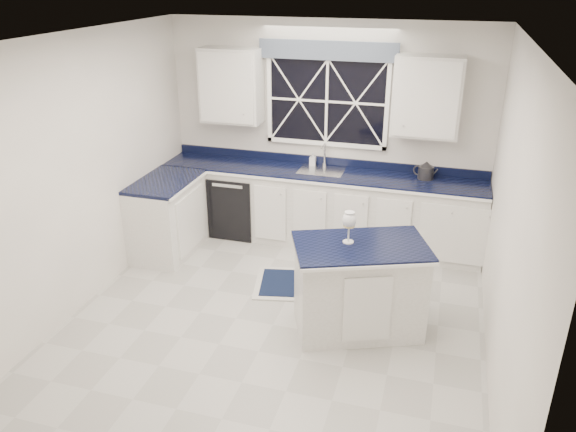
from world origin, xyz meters
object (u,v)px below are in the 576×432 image
(island, at_px, (359,287))
(kettle, at_px, (426,171))
(soap_bottle, at_px, (313,159))
(dishwasher, at_px, (238,202))
(faucet, at_px, (324,155))
(wine_glass, at_px, (349,221))

(island, bearing_deg, kettle, 54.73)
(kettle, xyz_separation_m, soap_bottle, (-1.39, 0.10, -0.02))
(kettle, height_order, soap_bottle, kettle)
(dishwasher, bearing_deg, faucet, 10.02)
(dishwasher, distance_m, soap_bottle, 1.15)
(wine_glass, bearing_deg, faucet, 109.12)
(kettle, bearing_deg, island, -86.83)
(kettle, distance_m, soap_bottle, 1.40)
(dishwasher, height_order, soap_bottle, soap_bottle)
(faucet, bearing_deg, wine_glass, -70.88)
(faucet, bearing_deg, soap_bottle, 175.57)
(dishwasher, relative_size, soap_bottle, 5.01)
(dishwasher, height_order, wine_glass, wine_glass)
(dishwasher, bearing_deg, island, -42.89)
(faucet, relative_size, island, 0.22)
(kettle, relative_size, soap_bottle, 1.80)
(dishwasher, height_order, kettle, kettle)
(kettle, distance_m, wine_glass, 1.94)
(island, bearing_deg, soap_bottle, 93.88)
(island, bearing_deg, faucet, 90.35)
(faucet, distance_m, island, 2.21)
(dishwasher, distance_m, wine_glass, 2.59)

